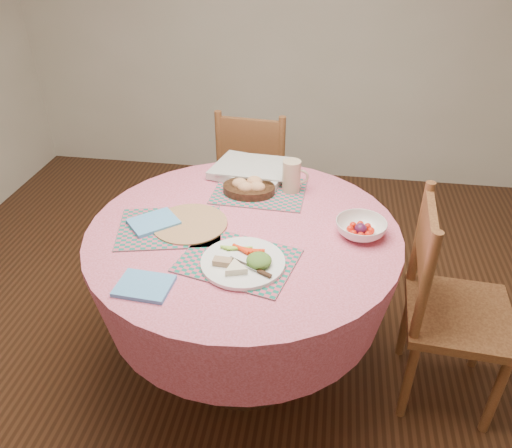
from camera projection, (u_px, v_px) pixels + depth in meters
The scene contains 15 objects.
ground at pixel (246, 361), 2.37m from camera, with size 4.00×4.00×0.00m, color #331C0F.
dining_table at pixel (244, 268), 2.07m from camera, with size 1.24×1.24×0.75m.
chair_right at pixel (447, 305), 1.99m from camera, with size 0.44×0.46×0.93m.
chair_back at pixel (256, 177), 2.93m from camera, with size 0.45×0.44×0.91m.
placemat_front at pixel (238, 261), 1.79m from camera, with size 0.40×0.30×0.01m, color #126857.
placemat_left at pixel (170, 227), 1.97m from camera, with size 0.40×0.30×0.01m, color #126857.
placemat_back at pixel (260, 191), 2.22m from camera, with size 0.40×0.30×0.01m, color #126857.
wicker_trivet at pixel (190, 224), 1.99m from camera, with size 0.30×0.30×0.01m, color olive.
napkin_near at pixel (144, 286), 1.66m from camera, with size 0.18×0.14×0.01m, color #549ADA.
napkin_far at pixel (154, 222), 1.98m from camera, with size 0.18×0.14×0.01m, color #549ADA.
dinner_plate at pixel (244, 261), 1.76m from camera, with size 0.30×0.30×0.05m.
bread_bowl at pixel (249, 187), 2.19m from camera, with size 0.23×0.23×0.08m.
latte_mug at pixel (292, 176), 2.18m from camera, with size 0.12×0.08×0.14m.
fruit_bowl at pixel (361, 228), 1.92m from camera, with size 0.21×0.21×0.06m.
newspaper_stack at pixel (251, 169), 2.35m from camera, with size 0.39×0.34×0.04m.
Camera 1 is at (0.30, -1.61, 1.83)m, focal length 35.00 mm.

